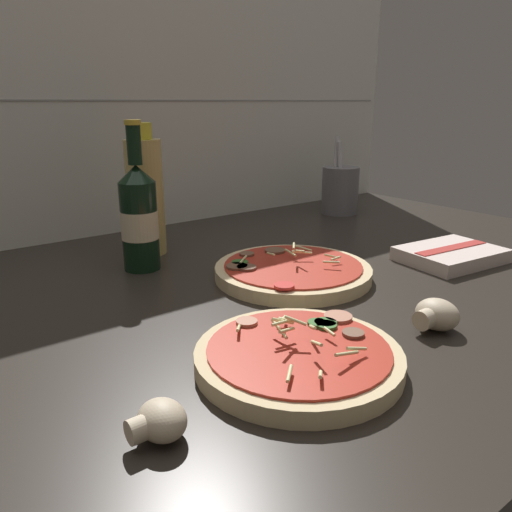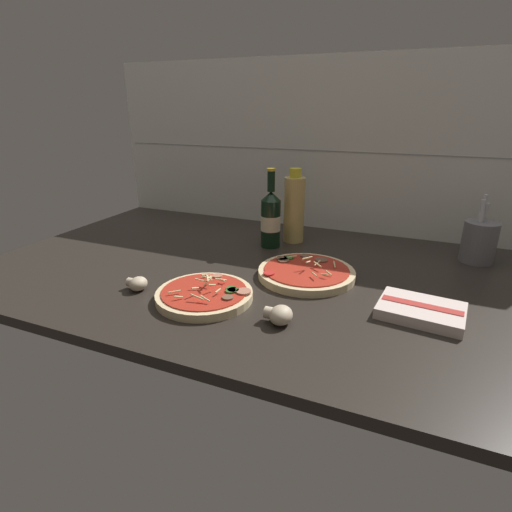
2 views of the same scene
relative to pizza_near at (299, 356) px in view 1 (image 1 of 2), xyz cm
name	(u,v)px [view 1 (image 1 of 2)]	position (x,y,z in cm)	size (l,w,h in cm)	color
counter_slab	(246,298)	(8.67, 21.52, -2.37)	(160.00, 90.00, 2.50)	#28231E
tile_backsplash	(114,100)	(8.67, 67.02, 26.38)	(160.00, 1.13, 60.00)	silver
pizza_near	(299,356)	(0.00, 0.00, 0.00)	(22.40, 22.40, 5.33)	beige
pizza_far	(294,272)	(17.96, 21.13, 0.02)	(25.17, 25.17, 5.56)	beige
beer_bottle	(139,216)	(0.68, 40.55, 8.00)	(6.15, 6.15, 24.59)	black
oil_bottle	(146,195)	(5.71, 48.50, 9.80)	(6.67, 6.67, 23.75)	#D6B766
mushroom_left	(159,421)	(-17.49, -2.01, 0.56)	(5.04, 4.80, 3.36)	beige
mushroom_right	(436,315)	(19.61, -3.59, 0.83)	(5.86, 5.58, 3.91)	beige
utensil_crock	(340,189)	(59.73, 51.30, 5.03)	(9.15, 9.15, 19.17)	slate
dish_towel	(451,255)	(46.25, 11.13, 0.09)	(18.42, 14.44, 2.56)	beige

